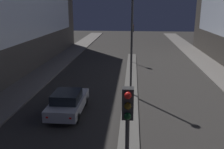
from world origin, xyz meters
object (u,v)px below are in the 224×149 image
at_px(street_lamp, 132,22).
at_px(car_left_lane, 68,102).
at_px(traffic_light_mid, 132,35).
at_px(traffic_light_near, 127,129).

bearing_deg(street_lamp, car_left_lane, -136.73).
distance_m(traffic_light_mid, street_lamp, 11.38).
xyz_separation_m(traffic_light_near, car_left_lane, (-4.01, 8.36, -2.69)).
relative_size(traffic_light_near, street_lamp, 0.54).
bearing_deg(car_left_lane, traffic_light_near, -64.36).
height_order(street_lamp, car_left_lane, street_lamp).
relative_size(traffic_light_mid, car_left_lane, 1.03).
bearing_deg(car_left_lane, street_lamp, 43.27).
bearing_deg(traffic_light_near, street_lamp, 90.00).
height_order(traffic_light_mid, street_lamp, street_lamp).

